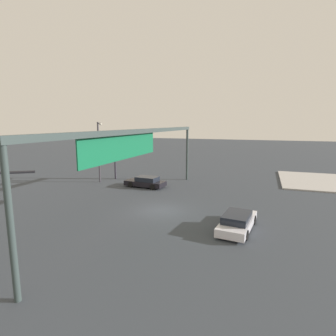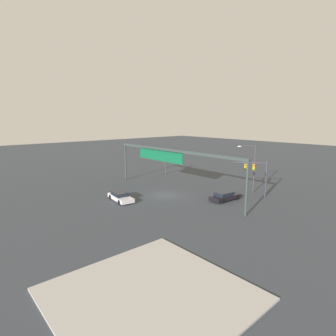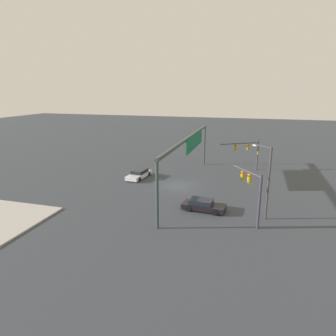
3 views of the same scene
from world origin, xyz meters
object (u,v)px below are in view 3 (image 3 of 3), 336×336
streetlamp_curved_arm (267,177)px  sedan_car_approaching (139,174)px  traffic_signal_near_corner (248,149)px  traffic_signal_opposite_side (252,187)px  sedan_car_waiting_far (203,205)px

streetlamp_curved_arm → sedan_car_approaching: (-9.66, -17.32, -3.77)m
traffic_signal_near_corner → traffic_signal_opposite_side: traffic_signal_opposite_side is taller
traffic_signal_near_corner → sedan_car_approaching: traffic_signal_near_corner is taller
streetlamp_curved_arm → sedan_car_waiting_far: 7.26m
traffic_signal_near_corner → streetlamp_curved_arm: (18.43, 2.23, 0.88)m
sedan_car_approaching → streetlamp_curved_arm: bearing=67.7°
traffic_signal_near_corner → sedan_car_approaching: size_ratio=1.18×
streetlamp_curved_arm → sedan_car_waiting_far: size_ratio=1.55×
traffic_signal_opposite_side → sedan_car_approaching: (-11.35, -16.06, -3.09)m
traffic_signal_near_corner → sedan_car_approaching: bearing=-0.7°
traffic_signal_near_corner → traffic_signal_opposite_side: 20.15m
traffic_signal_near_corner → sedan_car_waiting_far: 18.86m
sedan_car_approaching → sedan_car_waiting_far: (9.44, 11.12, -0.00)m
traffic_signal_near_corner → sedan_car_waiting_far: bearing=46.9°
sedan_car_approaching → sedan_car_waiting_far: bearing=56.5°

